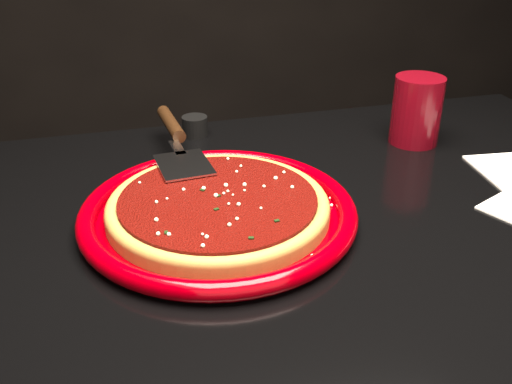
# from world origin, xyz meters

# --- Properties ---
(plate) EXTENTS (0.40, 0.40, 0.03)m
(plate) POSITION_xyz_m (-0.11, 0.03, 0.76)
(plate) COLOR #7F0006
(plate) RESTS_ON table
(pizza_crust) EXTENTS (0.32, 0.32, 0.01)m
(pizza_crust) POSITION_xyz_m (-0.11, 0.03, 0.77)
(pizza_crust) COLOR olive
(pizza_crust) RESTS_ON plate
(pizza_crust_rim) EXTENTS (0.32, 0.32, 0.02)m
(pizza_crust_rim) POSITION_xyz_m (-0.11, 0.03, 0.78)
(pizza_crust_rim) COLOR olive
(pizza_crust_rim) RESTS_ON plate
(pizza_sauce) EXTENTS (0.29, 0.29, 0.01)m
(pizza_sauce) POSITION_xyz_m (-0.11, 0.03, 0.78)
(pizza_sauce) COLOR #610B07
(pizza_sauce) RESTS_ON plate
(parmesan_dusting) EXTENTS (0.25, 0.25, 0.01)m
(parmesan_dusting) POSITION_xyz_m (-0.11, 0.03, 0.79)
(parmesan_dusting) COLOR #F8EBC4
(parmesan_dusting) RESTS_ON plate
(basil_flecks) EXTENTS (0.23, 0.23, 0.00)m
(basil_flecks) POSITION_xyz_m (-0.11, 0.03, 0.79)
(basil_flecks) COLOR black
(basil_flecks) RESTS_ON plate
(pizza_server) EXTENTS (0.11, 0.32, 0.02)m
(pizza_server) POSITION_xyz_m (-0.13, 0.22, 0.80)
(pizza_server) COLOR silver
(pizza_server) RESTS_ON plate
(cup) EXTENTS (0.10, 0.10, 0.12)m
(cup) POSITION_xyz_m (0.28, 0.21, 0.81)
(cup) COLOR maroon
(cup) RESTS_ON table
(ramekin) EXTENTS (0.05, 0.05, 0.04)m
(ramekin) POSITION_xyz_m (-0.08, 0.34, 0.77)
(ramekin) COLOR black
(ramekin) RESTS_ON table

